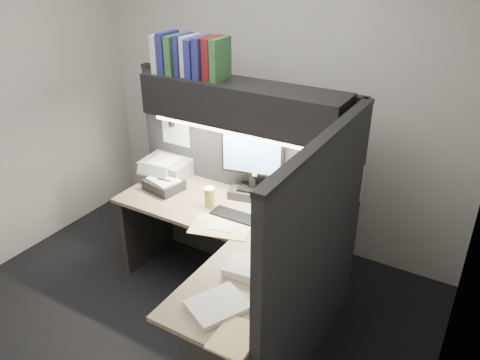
% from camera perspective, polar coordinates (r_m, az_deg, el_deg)
% --- Properties ---
extents(floor, '(3.50, 3.50, 0.00)m').
position_cam_1_polar(floor, '(3.67, -7.91, -16.80)').
color(floor, black).
rests_on(floor, ground).
extents(wall_back, '(3.50, 0.04, 2.70)m').
position_cam_1_polar(wall_back, '(4.09, 4.02, 10.27)').
color(wall_back, beige).
rests_on(wall_back, floor).
extents(wall_right, '(0.04, 3.00, 2.70)m').
position_cam_1_polar(wall_right, '(2.32, 26.31, -6.43)').
color(wall_right, beige).
rests_on(wall_right, floor).
extents(partition_back, '(1.90, 0.06, 1.60)m').
position_cam_1_polar(partition_back, '(3.81, 0.26, 0.15)').
color(partition_back, black).
rests_on(partition_back, floor).
extents(partition_right, '(0.06, 1.50, 1.60)m').
position_cam_1_polar(partition_right, '(2.89, 9.15, -10.02)').
color(partition_right, black).
rests_on(partition_right, floor).
extents(desk, '(1.70, 1.53, 0.73)m').
position_cam_1_polar(desk, '(3.18, -2.19, -13.91)').
color(desk, '#7B604E').
rests_on(desk, floor).
extents(overhead_shelf, '(1.55, 0.34, 0.30)m').
position_cam_1_polar(overhead_shelf, '(3.36, 0.12, 9.28)').
color(overhead_shelf, black).
rests_on(overhead_shelf, partition_back).
extents(task_light_tube, '(1.32, 0.04, 0.04)m').
position_cam_1_polar(task_light_tube, '(3.30, -1.12, 5.83)').
color(task_light_tube, white).
rests_on(task_light_tube, overhead_shelf).
extents(monitor, '(0.48, 0.28, 0.53)m').
position_cam_1_polar(monitor, '(3.59, 1.54, 0.84)').
color(monitor, black).
rests_on(monitor, desk).
extents(keyboard, '(0.40, 0.14, 0.02)m').
position_cam_1_polar(keyboard, '(3.41, -0.34, -4.49)').
color(keyboard, black).
rests_on(keyboard, desk).
extents(mousepad, '(0.22, 0.21, 0.00)m').
position_cam_1_polar(mousepad, '(3.27, 8.07, -6.45)').
color(mousepad, navy).
rests_on(mousepad, desk).
extents(mouse, '(0.10, 0.12, 0.04)m').
position_cam_1_polar(mouse, '(3.26, 7.74, -6.11)').
color(mouse, black).
rests_on(mouse, mousepad).
extents(telephone, '(0.28, 0.29, 0.10)m').
position_cam_1_polar(telephone, '(3.39, 9.27, -4.32)').
color(telephone, beige).
rests_on(telephone, desk).
extents(coffee_cup, '(0.09, 0.09, 0.15)m').
position_cam_1_polar(coffee_cup, '(3.53, -3.73, -2.17)').
color(coffee_cup, '#BBAA4B').
rests_on(coffee_cup, desk).
extents(printer, '(0.42, 0.37, 0.16)m').
position_cam_1_polar(printer, '(4.03, -8.83, 1.47)').
color(printer, gray).
rests_on(printer, desk).
extents(notebook_stack, '(0.31, 0.27, 0.08)m').
position_cam_1_polar(notebook_stack, '(3.83, -9.23, -0.60)').
color(notebook_stack, black).
rests_on(notebook_stack, desk).
extents(open_folder, '(0.47, 0.37, 0.01)m').
position_cam_1_polar(open_folder, '(3.31, -2.36, -5.72)').
color(open_folder, '#E3C47F').
rests_on(open_folder, desk).
extents(paper_stack_a, '(0.29, 0.25, 0.05)m').
position_cam_1_polar(paper_stack_a, '(2.89, 1.03, -10.64)').
color(paper_stack_a, white).
rests_on(paper_stack_a, desk).
extents(paper_stack_b, '(0.36, 0.38, 0.03)m').
position_cam_1_polar(paper_stack_b, '(2.66, -2.73, -15.00)').
color(paper_stack_b, white).
rests_on(paper_stack_b, desk).
extents(manila_stack, '(0.22, 0.27, 0.02)m').
position_cam_1_polar(manila_stack, '(2.49, -0.62, -18.67)').
color(manila_stack, '#E3C47F').
rests_on(manila_stack, desk).
extents(binder_row, '(0.56, 0.25, 0.30)m').
position_cam_1_polar(binder_row, '(3.50, -6.05, 14.84)').
color(binder_row, beige).
rests_on(binder_row, overhead_shelf).
extents(pinned_papers, '(1.76, 1.31, 0.51)m').
position_cam_1_polar(pinned_papers, '(3.24, 2.93, 0.03)').
color(pinned_papers, white).
rests_on(pinned_papers, partition_back).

